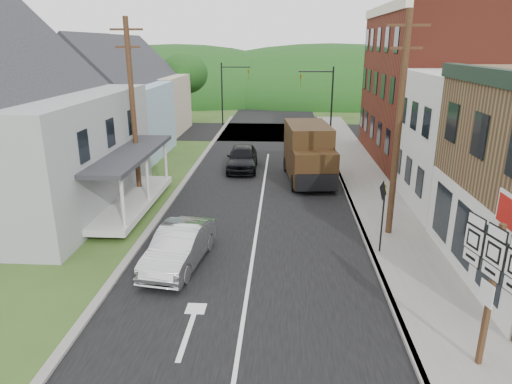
% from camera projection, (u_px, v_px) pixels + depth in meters
% --- Properties ---
extents(ground, '(120.00, 120.00, 0.00)m').
position_uv_depth(ground, '(251.00, 271.00, 16.36)').
color(ground, '#2D4719').
rests_on(ground, ground).
extents(road, '(9.00, 90.00, 0.02)m').
position_uv_depth(road, '(263.00, 187.00, 25.85)').
color(road, black).
rests_on(road, ground).
extents(cross_road, '(60.00, 9.00, 0.02)m').
position_uv_depth(cross_road, '(272.00, 132.00, 41.98)').
color(cross_road, black).
rests_on(cross_road, ground).
extents(sidewalk_right, '(2.80, 55.00, 0.15)m').
position_uv_depth(sidewalk_right, '(375.00, 199.00, 23.59)').
color(sidewalk_right, slate).
rests_on(sidewalk_right, ground).
extents(curb_right, '(0.20, 55.00, 0.15)m').
position_uv_depth(curb_right, '(349.00, 199.00, 23.67)').
color(curb_right, slate).
rests_on(curb_right, ground).
extents(curb_left, '(0.30, 55.00, 0.12)m').
position_uv_depth(curb_left, '(174.00, 196.00, 24.20)').
color(curb_left, slate).
rests_on(curb_left, ground).
extents(storefront_white, '(8.00, 7.00, 6.50)m').
position_uv_depth(storefront_white, '(497.00, 142.00, 21.82)').
color(storefront_white, silver).
rests_on(storefront_white, ground).
extents(storefront_red, '(8.00, 12.00, 10.00)m').
position_uv_depth(storefront_red, '(438.00, 87.00, 30.29)').
color(storefront_red, maroon).
rests_on(storefront_red, ground).
extents(house_gray, '(10.20, 12.24, 8.35)m').
position_uv_depth(house_gray, '(5.00, 122.00, 21.43)').
color(house_gray, '#96999B').
rests_on(house_gray, ground).
extents(house_blue, '(7.14, 8.16, 7.28)m').
position_uv_depth(house_blue, '(112.00, 104.00, 31.98)').
color(house_blue, '#9ABAD3').
rests_on(house_blue, ground).
extents(house_cream, '(7.14, 8.16, 7.28)m').
position_uv_depth(house_cream, '(143.00, 91.00, 40.55)').
color(house_cream, '#C0AE95').
rests_on(house_cream, ground).
extents(utility_pole_right, '(1.60, 0.26, 9.00)m').
position_uv_depth(utility_pole_right, '(399.00, 126.00, 17.91)').
color(utility_pole_right, '#472D19').
rests_on(utility_pole_right, ground).
extents(utility_pole_left, '(1.60, 0.26, 9.00)m').
position_uv_depth(utility_pole_left, '(133.00, 108.00, 22.88)').
color(utility_pole_left, '#472D19').
rests_on(utility_pole_left, ground).
extents(traffic_signal_right, '(2.87, 0.20, 6.00)m').
position_uv_depth(traffic_signal_right, '(324.00, 95.00, 37.24)').
color(traffic_signal_right, black).
rests_on(traffic_signal_right, ground).
extents(traffic_signal_left, '(2.87, 0.20, 6.00)m').
position_uv_depth(traffic_signal_left, '(229.00, 87.00, 44.38)').
color(traffic_signal_left, black).
rests_on(traffic_signal_left, ground).
extents(tree_left_c, '(5.80, 5.80, 8.41)m').
position_uv_depth(tree_left_c, '(20.00, 69.00, 34.59)').
color(tree_left_c, '#382616').
rests_on(tree_left_c, ground).
extents(tree_left_d, '(4.80, 4.80, 6.94)m').
position_uv_depth(tree_left_d, '(184.00, 73.00, 45.73)').
color(tree_left_d, '#382616').
rests_on(tree_left_d, ground).
extents(forested_ridge, '(90.00, 30.00, 16.00)m').
position_uv_depth(forested_ridge, '(277.00, 98.00, 68.55)').
color(forested_ridge, '#133810').
rests_on(forested_ridge, ground).
extents(silver_sedan, '(2.14, 4.60, 1.46)m').
position_uv_depth(silver_sedan, '(180.00, 247.00, 16.54)').
color(silver_sedan, silver).
rests_on(silver_sedan, ground).
extents(dark_sedan, '(1.99, 4.68, 1.58)m').
position_uv_depth(dark_sedan, '(242.00, 158.00, 29.19)').
color(dark_sedan, black).
rests_on(dark_sedan, ground).
extents(delivery_van, '(2.94, 6.07, 3.28)m').
position_uv_depth(delivery_van, '(309.00, 153.00, 26.61)').
color(delivery_van, '#301E0D').
rests_on(delivery_van, ground).
extents(route_sign_cluster, '(0.56, 2.10, 3.75)m').
position_uv_depth(route_sign_cluster, '(492.00, 277.00, 10.65)').
color(route_sign_cluster, '#472D19').
rests_on(route_sign_cluster, sidewalk_right).
extents(warning_sign, '(0.16, 0.78, 2.84)m').
position_uv_depth(warning_sign, '(383.00, 207.00, 17.01)').
color(warning_sign, black).
rests_on(warning_sign, sidewalk_right).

